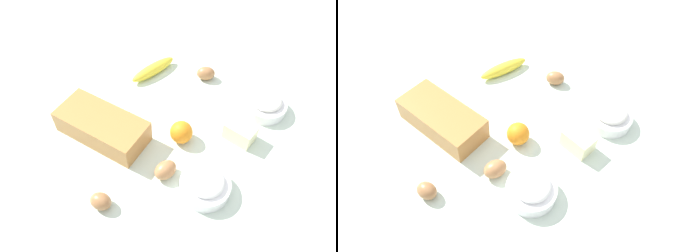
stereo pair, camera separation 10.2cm
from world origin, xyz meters
TOP-DOWN VIEW (x-y plane):
  - ground_plane at (0.00, 0.00)m, footprint 2.40×2.40m
  - loaf_pan at (0.18, 0.09)m, footprint 0.29×0.15m
  - flour_bowl at (-0.24, -0.23)m, footprint 0.14×0.14m
  - sugar_bowl at (-0.18, 0.13)m, footprint 0.14×0.14m
  - banana at (0.17, -0.23)m, footprint 0.11×0.19m
  - orange_fruit at (-0.05, 0.00)m, footprint 0.07×0.07m
  - butter_block at (-0.21, -0.09)m, footprint 0.10×0.08m
  - egg_near_butter at (-0.01, -0.29)m, footprint 0.08×0.07m
  - egg_beside_bowl at (-0.06, 0.14)m, footprint 0.08×0.08m
  - egg_loose at (0.05, 0.30)m, footprint 0.06×0.05m

SIDE VIEW (x-z plane):
  - ground_plane at x=0.00m, z-range -0.02..0.00m
  - banana at x=0.17m, z-range 0.00..0.04m
  - egg_loose at x=0.05m, z-range 0.00..0.05m
  - egg_near_butter at x=-0.01m, z-range 0.00..0.05m
  - egg_beside_bowl at x=-0.06m, z-range 0.00..0.05m
  - flour_bowl at x=-0.24m, z-range 0.00..0.06m
  - butter_block at x=-0.21m, z-range 0.00..0.06m
  - sugar_bowl at x=-0.18m, z-range 0.00..0.06m
  - orange_fruit at x=-0.05m, z-range 0.00..0.07m
  - loaf_pan at x=0.18m, z-range 0.00..0.08m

